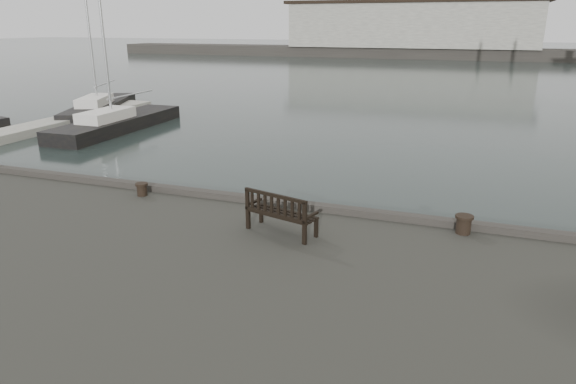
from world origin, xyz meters
name	(u,v)px	position (x,y,z in m)	size (l,w,h in m)	color
ground	(274,254)	(0.00, 0.00, 0.00)	(400.00, 400.00, 0.00)	black
pontoon	(18,132)	(-20.00, 10.00, 0.25)	(2.00, 24.00, 0.50)	beige
breakwater	(428,35)	(-4.56, 92.00, 4.30)	(140.00, 9.50, 12.20)	#383530
bench	(281,220)	(0.95, -1.95, 1.88)	(1.84, 1.04, 1.00)	black
bollard_left	(142,189)	(-3.81, -0.69, 1.75)	(0.35, 0.35, 0.37)	black
bollard_right	(464,224)	(5.02, -0.50, 1.78)	(0.43, 0.43, 0.45)	black
yacht_b	(101,110)	(-20.88, 18.35, 0.25)	(6.44, 11.20, 14.53)	black
yacht_c	(118,126)	(-15.70, 13.60, 0.24)	(2.75, 10.60, 14.05)	black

